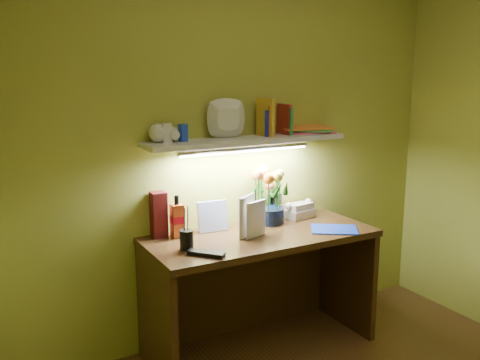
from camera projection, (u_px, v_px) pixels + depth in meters
name	position (u px, v px, depth m)	size (l,w,h in m)	color
desk	(261.00, 292.00, 3.30)	(1.40, 0.60, 0.75)	#331C0E
flower_bouquet	(269.00, 197.00, 3.43)	(0.22, 0.22, 0.35)	#0D1834
telephone	(299.00, 209.00, 3.57)	(0.19, 0.14, 0.11)	beige
desk_clock	(308.00, 207.00, 3.67)	(0.09, 0.04, 0.09)	silver
whisky_bottle	(177.00, 216.00, 3.14)	(0.07, 0.07, 0.25)	#B24820
whisky_box	(159.00, 215.00, 3.15)	(0.09, 0.09, 0.27)	#561214
pen_cup	(187.00, 233.00, 2.93)	(0.08, 0.08, 0.19)	black
art_card	(213.00, 216.00, 3.27)	(0.19, 0.04, 0.19)	silver
tv_remote	(206.00, 254.00, 2.85)	(0.06, 0.20, 0.02)	black
blue_folder	(334.00, 229.00, 3.30)	(0.28, 0.21, 0.01)	blue
desk_book_a	(240.00, 220.00, 3.08)	(0.19, 0.02, 0.25)	beige
desk_book_b	(247.00, 222.00, 3.09)	(0.16, 0.02, 0.22)	silver
wall_shelf	(249.00, 134.00, 3.27)	(1.31, 0.34, 0.26)	silver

